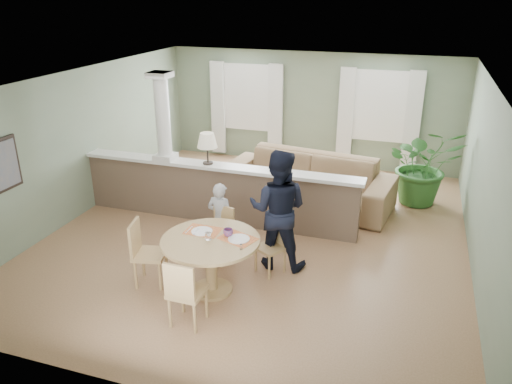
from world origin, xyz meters
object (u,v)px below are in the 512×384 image
(houseplant, at_px, (424,165))
(man_person, at_px, (278,210))
(chair_far_boy, at_px, (220,231))
(child_person, at_px, (221,219))
(sofa, at_px, (306,181))
(chair_side, at_px, (144,250))
(chair_near, at_px, (184,291))
(dining_table, at_px, (211,250))
(chair_far_man, at_px, (274,243))

(houseplant, bearing_deg, man_person, -122.31)
(chair_far_boy, height_order, child_person, child_person)
(sofa, relative_size, man_person, 1.79)
(chair_side, bearing_deg, chair_near, -139.65)
(chair_far_boy, distance_m, man_person, 1.03)
(chair_near, bearing_deg, dining_table, -89.53)
(sofa, relative_size, chair_side, 3.44)
(houseplant, xyz_separation_m, chair_near, (-2.75, -5.12, -0.27))
(houseplant, relative_size, chair_side, 1.63)
(man_person, bearing_deg, houseplant, -125.09)
(chair_far_boy, distance_m, chair_far_man, 0.91)
(dining_table, bearing_deg, child_person, 105.41)
(chair_side, relative_size, man_person, 0.52)
(sofa, xyz_separation_m, child_person, (-0.85, -2.40, 0.12))
(sofa, height_order, dining_table, sofa)
(dining_table, xyz_separation_m, man_person, (0.68, 1.00, 0.28))
(child_person, bearing_deg, chair_far_man, 171.32)
(sofa, bearing_deg, houseplant, 28.33)
(chair_far_man, bearing_deg, chair_near, -80.31)
(chair_far_boy, xyz_separation_m, chair_far_man, (0.90, -0.08, -0.02))
(chair_side, xyz_separation_m, child_person, (0.71, 1.17, 0.07))
(dining_table, relative_size, chair_far_boy, 1.56)
(houseplant, xyz_separation_m, dining_table, (-2.74, -4.27, -0.14))
(child_person, bearing_deg, chair_far_boy, 115.16)
(houseplant, relative_size, chair_near, 1.67)
(chair_near, xyz_separation_m, chair_side, (-1.00, 0.75, 0.02))
(chair_far_man, relative_size, chair_side, 0.86)
(chair_near, bearing_deg, man_person, -109.11)
(chair_far_man, xyz_separation_m, man_person, (0.01, 0.19, 0.47))
(chair_near, bearing_deg, sofa, -96.31)
(dining_table, relative_size, chair_far_man, 1.62)
(chair_far_man, bearing_deg, chair_side, -119.31)
(man_person, bearing_deg, chair_far_boy, 3.64)
(chair_side, bearing_deg, child_person, -44.26)
(chair_far_man, distance_m, chair_near, 1.80)
(chair_far_boy, height_order, chair_far_man, chair_far_boy)
(chair_near, bearing_deg, child_person, -80.43)
(dining_table, bearing_deg, man_person, 55.99)
(dining_table, height_order, chair_far_boy, dining_table)
(chair_side, bearing_deg, dining_table, -96.71)
(sofa, distance_m, man_person, 2.50)
(houseplant, bearing_deg, child_person, -133.40)
(houseplant, bearing_deg, chair_near, -118.26)
(chair_near, distance_m, child_person, 1.94)
(chair_far_boy, bearing_deg, chair_side, -113.17)
(chair_far_man, bearing_deg, sofa, 124.17)
(chair_near, bearing_deg, chair_far_man, -110.92)
(chair_far_boy, xyz_separation_m, child_person, (-0.06, 0.16, 0.13))
(dining_table, relative_size, chair_side, 1.40)
(chair_far_man, relative_size, chair_near, 0.89)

